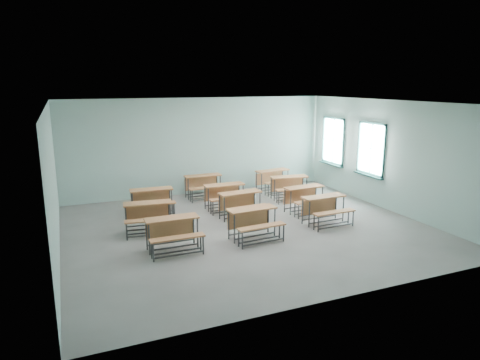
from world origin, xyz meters
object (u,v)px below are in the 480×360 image
object	(u,v)px
desk_unit_r2c1	(225,193)
desk_unit_r2c2	(290,184)
desk_unit_r0c2	(326,206)
desk_unit_r2c0	(152,198)
desk_unit_r1c1	(242,201)
desk_unit_r1c2	(306,195)
desk_unit_r1c0	(148,213)
desk_unit_r0c0	(173,229)
desk_unit_r3c2	(274,177)
desk_unit_r0c1	(254,219)
desk_unit_r3c1	(204,183)

from	to	relation	value
desk_unit_r2c1	desk_unit_r2c2	xyz separation A→B (m)	(2.30, 0.23, 0.00)
desk_unit_r0c2	desk_unit_r2c0	world-z (taller)	same
desk_unit_r1c1	desk_unit_r1c2	bearing A→B (deg)	-7.71
desk_unit_r2c0	desk_unit_r1c1	bearing A→B (deg)	-26.72
desk_unit_r1c0	desk_unit_r1c2	distance (m)	4.52
desk_unit_r0c2	desk_unit_r2c2	xyz separation A→B (m)	(0.33, 2.51, 0.00)
desk_unit_r2c2	desk_unit_r0c2	bearing A→B (deg)	-89.62
desk_unit_r0c2	desk_unit_r0c0	bearing A→B (deg)	-178.82
desk_unit_r3c2	desk_unit_r1c1	bearing A→B (deg)	-140.80
desk_unit_r2c1	desk_unit_r3c2	world-z (taller)	same
desk_unit_r0c0	desk_unit_r0c1	bearing A→B (deg)	-0.75
desk_unit_r0c2	desk_unit_r3c2	distance (m)	3.63
desk_unit_r0c2	desk_unit_r2c1	bearing A→B (deg)	128.44
desk_unit_r2c1	desk_unit_r2c2	bearing A→B (deg)	6.07
desk_unit_r0c0	desk_unit_r1c1	world-z (taller)	same
desk_unit_r1c2	desk_unit_r3c2	distance (m)	2.50
desk_unit_r1c2	desk_unit_r3c1	size ratio (longest dim) A/B	1.03
desk_unit_r3c2	desk_unit_r3c1	bearing A→B (deg)	169.06
desk_unit_r2c0	desk_unit_r2c2	world-z (taller)	same
desk_unit_r0c2	desk_unit_r1c0	distance (m)	4.60
desk_unit_r0c0	desk_unit_r2c2	distance (m)	5.29
desk_unit_r1c0	desk_unit_r2c0	size ratio (longest dim) A/B	1.03
desk_unit_r0c0	desk_unit_r1c1	xyz separation A→B (m)	(2.29, 1.51, 0.00)
desk_unit_r1c2	desk_unit_r2c1	world-z (taller)	same
desk_unit_r0c2	desk_unit_r2c2	size ratio (longest dim) A/B	0.95
desk_unit_r0c1	desk_unit_r2c2	xyz separation A→B (m)	(2.55, 2.80, 0.00)
desk_unit_r0c1	desk_unit_r1c0	distance (m)	2.68
desk_unit_r0c0	desk_unit_r3c2	xyz separation A→B (m)	(4.49, 3.88, 0.00)
desk_unit_r2c0	desk_unit_r3c1	world-z (taller)	same
desk_unit_r2c2	desk_unit_r1c2	bearing A→B (deg)	-92.65
desk_unit_r2c1	desk_unit_r1c2	bearing A→B (deg)	-29.04
desk_unit_r0c0	desk_unit_r1c1	distance (m)	2.74
desk_unit_r0c0	desk_unit_r0c1	distance (m)	1.96
desk_unit_r2c0	desk_unit_r3c2	world-z (taller)	same
desk_unit_r0c1	desk_unit_r2c2	size ratio (longest dim) A/B	0.96
desk_unit_r3c2	desk_unit_r2c2	bearing A→B (deg)	-97.34
desk_unit_r1c0	desk_unit_r2c0	xyz separation A→B (m)	(0.37, 1.37, 0.00)
desk_unit_r1c2	desk_unit_r2c2	xyz separation A→B (m)	(0.26, 1.38, 0.00)
desk_unit_r1c0	desk_unit_r2c1	bearing A→B (deg)	30.66
desk_unit_r0c0	desk_unit_r1c2	bearing A→B (deg)	18.38
desk_unit_r3c1	desk_unit_r1c0	bearing A→B (deg)	-132.37
desk_unit_r2c2	desk_unit_r3c2	xyz separation A→B (m)	(-0.01, 1.11, 0.00)
desk_unit_r0c0	desk_unit_r2c1	bearing A→B (deg)	49.41
desk_unit_r2c2	desk_unit_r3c2	world-z (taller)	same
desk_unit_r0c1	desk_unit_r1c2	xyz separation A→B (m)	(2.29, 1.42, 0.00)
desk_unit_r2c0	desk_unit_r0c2	bearing A→B (deg)	-28.09
desk_unit_r2c2	desk_unit_r2c1	bearing A→B (deg)	-166.38
desk_unit_r0c2	desk_unit_r1c2	world-z (taller)	same
desk_unit_r1c1	desk_unit_r2c2	bearing A→B (deg)	25.53
desk_unit_r1c0	desk_unit_r2c1	xyz separation A→B (m)	(2.48, 1.10, 0.00)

